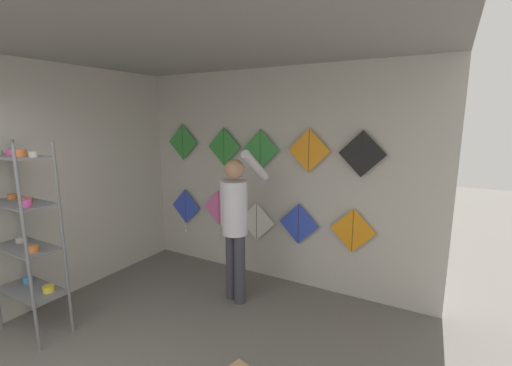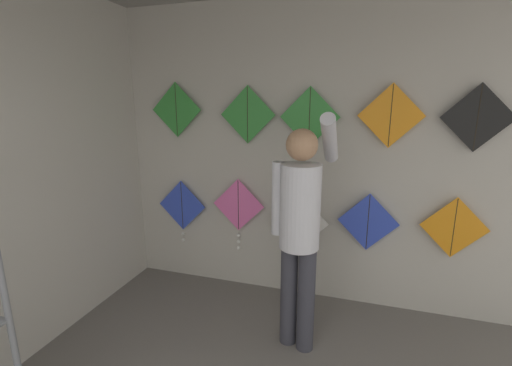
{
  "view_description": "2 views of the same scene",
  "coord_description": "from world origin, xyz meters",
  "px_view_note": "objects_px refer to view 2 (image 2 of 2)",
  "views": [
    {
      "loc": [
        2.15,
        -0.62,
        2.17
      ],
      "look_at": [
        0.07,
        3.06,
        1.37
      ],
      "focal_mm": 24.0,
      "sensor_mm": 36.0,
      "label": 1
    },
    {
      "loc": [
        0.45,
        0.21,
        1.89
      ],
      "look_at": [
        -0.42,
        3.06,
        1.19
      ],
      "focal_mm": 24.0,
      "sensor_mm": 36.0,
      "label": 2
    }
  ],
  "objects_px": {
    "kite_2": "(300,222)",
    "kite_4": "(454,228)",
    "kite_7": "(310,117)",
    "kite_8": "(391,116)",
    "kite_9": "(478,118)",
    "kite_6": "(248,115)",
    "kite_0": "(182,208)",
    "kite_1": "(238,209)",
    "kite_3": "(368,222)",
    "kite_5": "(176,110)",
    "shopkeeper": "(300,222)"
  },
  "relations": [
    {
      "from": "kite_3",
      "to": "kite_8",
      "type": "bearing_deg",
      "value": 0.0
    },
    {
      "from": "kite_0",
      "to": "kite_9",
      "type": "distance_m",
      "value": 2.79
    },
    {
      "from": "kite_0",
      "to": "kite_3",
      "type": "bearing_deg",
      "value": 0.02
    },
    {
      "from": "shopkeeper",
      "to": "kite_7",
      "type": "distance_m",
      "value": 1.02
    },
    {
      "from": "kite_5",
      "to": "kite_7",
      "type": "height_order",
      "value": "kite_5"
    },
    {
      "from": "kite_3",
      "to": "shopkeeper",
      "type": "bearing_deg",
      "value": -125.51
    },
    {
      "from": "kite_6",
      "to": "kite_5",
      "type": "bearing_deg",
      "value": 180.0
    },
    {
      "from": "kite_3",
      "to": "kite_1",
      "type": "bearing_deg",
      "value": -179.95
    },
    {
      "from": "kite_0",
      "to": "kite_1",
      "type": "relative_size",
      "value": 0.91
    },
    {
      "from": "kite_8",
      "to": "kite_3",
      "type": "bearing_deg",
      "value": 180.0
    },
    {
      "from": "kite_0",
      "to": "kite_7",
      "type": "xyz_separation_m",
      "value": [
        1.32,
        0.0,
        0.96
      ]
    },
    {
      "from": "kite_4",
      "to": "kite_2",
      "type": "bearing_deg",
      "value": 180.0
    },
    {
      "from": "kite_1",
      "to": "kite_2",
      "type": "bearing_deg",
      "value": 0.1
    },
    {
      "from": "kite_0",
      "to": "kite_8",
      "type": "relative_size",
      "value": 1.26
    },
    {
      "from": "kite_2",
      "to": "kite_4",
      "type": "distance_m",
      "value": 1.3
    },
    {
      "from": "kite_1",
      "to": "kite_6",
      "type": "relative_size",
      "value": 1.39
    },
    {
      "from": "kite_7",
      "to": "kite_8",
      "type": "height_order",
      "value": "kite_8"
    },
    {
      "from": "kite_0",
      "to": "kite_4",
      "type": "xyz_separation_m",
      "value": [
        2.56,
        0.0,
        0.06
      ]
    },
    {
      "from": "kite_7",
      "to": "shopkeeper",
      "type": "bearing_deg",
      "value": -85.54
    },
    {
      "from": "shopkeeper",
      "to": "kite_1",
      "type": "height_order",
      "value": "shopkeeper"
    },
    {
      "from": "kite_0",
      "to": "kite_4",
      "type": "distance_m",
      "value": 2.56
    },
    {
      "from": "kite_0",
      "to": "kite_2",
      "type": "xyz_separation_m",
      "value": [
        1.26,
        0.0,
        -0.03
      ]
    },
    {
      "from": "kite_4",
      "to": "kite_6",
      "type": "bearing_deg",
      "value": 180.0
    },
    {
      "from": "shopkeeper",
      "to": "kite_6",
      "type": "xyz_separation_m",
      "value": [
        -0.64,
        0.7,
        0.75
      ]
    },
    {
      "from": "kite_9",
      "to": "kite_8",
      "type": "bearing_deg",
      "value": 180.0
    },
    {
      "from": "kite_5",
      "to": "kite_8",
      "type": "bearing_deg",
      "value": 0.0
    },
    {
      "from": "kite_5",
      "to": "kite_9",
      "type": "distance_m",
      "value": 2.63
    },
    {
      "from": "kite_2",
      "to": "kite_6",
      "type": "relative_size",
      "value": 1.0
    },
    {
      "from": "kite_1",
      "to": "kite_8",
      "type": "distance_m",
      "value": 1.64
    },
    {
      "from": "kite_5",
      "to": "kite_8",
      "type": "relative_size",
      "value": 1.0
    },
    {
      "from": "kite_1",
      "to": "kite_4",
      "type": "xyz_separation_m",
      "value": [
        1.93,
        0.0,
        0.01
      ]
    },
    {
      "from": "kite_0",
      "to": "kite_4",
      "type": "bearing_deg",
      "value": 0.02
    },
    {
      "from": "kite_6",
      "to": "shopkeeper",
      "type": "bearing_deg",
      "value": -47.82
    },
    {
      "from": "kite_4",
      "to": "kite_7",
      "type": "xyz_separation_m",
      "value": [
        -1.24,
        0.0,
        0.9
      ]
    },
    {
      "from": "kite_9",
      "to": "kite_6",
      "type": "bearing_deg",
      "value": 180.0
    },
    {
      "from": "kite_3",
      "to": "kite_5",
      "type": "height_order",
      "value": "kite_5"
    },
    {
      "from": "kite_3",
      "to": "kite_7",
      "type": "distance_m",
      "value": 1.08
    },
    {
      "from": "kite_3",
      "to": "kite_9",
      "type": "height_order",
      "value": "kite_9"
    },
    {
      "from": "shopkeeper",
      "to": "kite_5",
      "type": "height_order",
      "value": "kite_5"
    },
    {
      "from": "shopkeeper",
      "to": "kite_4",
      "type": "relative_size",
      "value": 3.42
    },
    {
      "from": "kite_0",
      "to": "kite_6",
      "type": "distance_m",
      "value": 1.22
    },
    {
      "from": "kite_7",
      "to": "kite_4",
      "type": "bearing_deg",
      "value": 0.0
    },
    {
      "from": "kite_5",
      "to": "kite_2",
      "type": "bearing_deg",
      "value": 0.0
    },
    {
      "from": "kite_3",
      "to": "kite_7",
      "type": "height_order",
      "value": "kite_7"
    },
    {
      "from": "shopkeeper",
      "to": "kite_7",
      "type": "bearing_deg",
      "value": 110.51
    },
    {
      "from": "kite_5",
      "to": "shopkeeper",
      "type": "bearing_deg",
      "value": -26.94
    },
    {
      "from": "kite_1",
      "to": "kite_6",
      "type": "distance_m",
      "value": 0.94
    },
    {
      "from": "kite_6",
      "to": "kite_8",
      "type": "height_order",
      "value": "kite_8"
    },
    {
      "from": "kite_8",
      "to": "kite_9",
      "type": "xyz_separation_m",
      "value": [
        0.63,
        0.0,
        -0.01
      ]
    },
    {
      "from": "shopkeeper",
      "to": "kite_6",
      "type": "relative_size",
      "value": 3.42
    }
  ]
}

